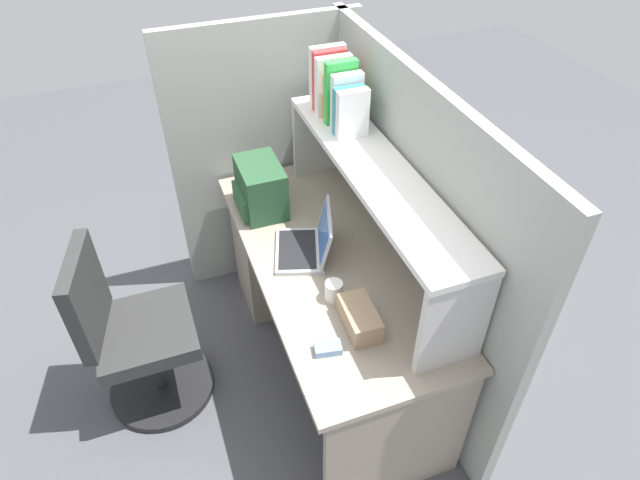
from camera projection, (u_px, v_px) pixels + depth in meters
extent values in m
plane|color=#4C4C51|center=(329.00, 356.00, 3.00)|extent=(8.00, 8.00, 0.00)
cube|color=gray|center=(330.00, 260.00, 2.54)|extent=(1.60, 0.70, 0.03)
cube|color=gray|center=(295.00, 246.00, 3.17)|extent=(0.40, 0.64, 0.70)
cube|color=gray|center=(398.00, 449.00, 2.22)|extent=(0.03, 0.64, 0.70)
cube|color=#939991|center=(405.00, 232.00, 2.60)|extent=(1.84, 0.05, 1.55)
cube|color=#939991|center=(268.00, 158.00, 3.09)|extent=(0.05, 1.06, 1.55)
cube|color=beige|center=(319.00, 137.00, 2.94)|extent=(0.03, 0.28, 0.42)
cube|color=beige|center=(454.00, 325.00, 1.94)|extent=(0.03, 0.28, 0.42)
cube|color=silver|center=(376.00, 169.00, 2.30)|extent=(1.44, 0.28, 0.03)
cube|color=white|center=(327.00, 76.00, 2.62)|extent=(0.04, 0.17, 0.29)
cube|color=red|center=(329.00, 80.00, 2.58)|extent=(0.04, 0.16, 0.29)
cube|color=white|center=(333.00, 86.00, 2.55)|extent=(0.04, 0.17, 0.28)
cube|color=orange|center=(337.00, 96.00, 2.54)|extent=(0.03, 0.13, 0.22)
cube|color=green|center=(341.00, 92.00, 2.48)|extent=(0.04, 0.15, 0.29)
cube|color=white|center=(347.00, 101.00, 2.46)|extent=(0.04, 0.14, 0.26)
cube|color=teal|center=(349.00, 110.00, 2.43)|extent=(0.04, 0.14, 0.22)
cube|color=white|center=(353.00, 114.00, 2.40)|extent=(0.04, 0.14, 0.22)
cube|color=#B7BABF|center=(300.00, 251.00, 2.55)|extent=(0.36, 0.31, 0.02)
cube|color=black|center=(297.00, 249.00, 2.54)|extent=(0.31, 0.25, 0.00)
cube|color=#B7BABF|center=(325.00, 232.00, 2.48)|extent=(0.31, 0.15, 0.20)
cube|color=#3F72CC|center=(323.00, 232.00, 2.48)|extent=(0.27, 0.12, 0.16)
cube|color=#264C2D|center=(261.00, 187.00, 2.73)|extent=(0.30, 0.20, 0.26)
cube|color=#2B5734|center=(241.00, 201.00, 2.74)|extent=(0.22, 0.04, 0.12)
cube|color=#7299C6|center=(328.00, 348.00, 2.11)|extent=(0.08, 0.11, 0.03)
cylinder|color=white|center=(334.00, 291.00, 2.30)|extent=(0.08, 0.08, 0.09)
cube|color=#9E7F60|center=(360.00, 318.00, 2.18)|extent=(0.23, 0.13, 0.10)
cylinder|color=black|center=(163.00, 386.00, 2.83)|extent=(0.52, 0.52, 0.04)
cylinder|color=#262628|center=(154.00, 359.00, 2.69)|extent=(0.05, 0.05, 0.41)
cube|color=#2D2D2D|center=(146.00, 332.00, 2.55)|extent=(0.44, 0.44, 0.08)
cube|color=#2D2D2D|center=(86.00, 297.00, 2.36)|extent=(0.40, 0.15, 0.44)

